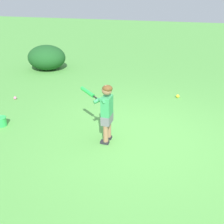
{
  "coord_description": "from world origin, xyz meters",
  "views": [
    {
      "loc": [
        0.56,
        -3.88,
        2.46
      ],
      "look_at": [
        -0.6,
        -0.0,
        0.45
      ],
      "focal_mm": 39.15,
      "sensor_mm": 36.0,
      "label": 1
    }
  ],
  "objects": [
    {
      "name": "toy_bucket",
      "position": [
        -2.83,
        -0.37,
        0.1
      ],
      "size": [
        0.22,
        0.22,
        0.19
      ],
      "color": "green",
      "rests_on": "ground"
    },
    {
      "name": "play_ball_far_right",
      "position": [
        0.52,
        2.15,
        0.04
      ],
      "size": [
        0.09,
        0.09,
        0.09
      ],
      "primitive_type": "sphere",
      "color": "yellow",
      "rests_on": "ground"
    },
    {
      "name": "play_ball_far_left",
      "position": [
        -3.42,
        0.86,
        0.04
      ],
      "size": [
        0.07,
        0.07,
        0.07
      ],
      "primitive_type": "sphere",
      "color": "pink",
      "rests_on": "ground"
    },
    {
      "name": "child_batter",
      "position": [
        -0.63,
        -0.29,
        0.65
      ],
      "size": [
        0.69,
        0.47,
        1.08
      ],
      "color": "#232328",
      "rests_on": "ground"
    },
    {
      "name": "shrub_left_background",
      "position": [
        -3.97,
        3.45,
        0.42
      ],
      "size": [
        1.29,
        1.17,
        0.83
      ],
      "primitive_type": "ellipsoid",
      "color": "#194C1E",
      "rests_on": "ground"
    },
    {
      "name": "ground_plane",
      "position": [
        0.0,
        0.0,
        0.0
      ],
      "size": [
        40.0,
        40.0,
        0.0
      ],
      "primitive_type": "plane",
      "color": "#519942"
    }
  ]
}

